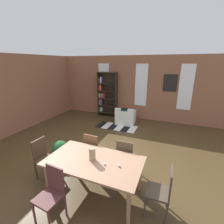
% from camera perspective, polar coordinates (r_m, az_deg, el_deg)
% --- Properties ---
extents(ground_plane, '(11.15, 11.15, 0.00)m').
position_cam_1_polar(ground_plane, '(4.26, -4.01, -20.48)').
color(ground_plane, '#48351D').
extents(back_wall_brick, '(9.05, 0.12, 2.92)m').
position_cam_1_polar(back_wall_brick, '(7.60, 10.41, 8.37)').
color(back_wall_brick, '#925B40').
rests_on(back_wall_brick, ground).
extents(window_pane_0, '(0.55, 0.02, 1.90)m').
position_cam_1_polar(window_pane_0, '(8.10, -2.93, 10.22)').
color(window_pane_0, white).
extents(window_pane_1, '(0.55, 0.02, 1.90)m').
position_cam_1_polar(window_pane_1, '(7.51, 10.36, 9.40)').
color(window_pane_1, white).
extents(window_pane_2, '(0.55, 0.02, 1.90)m').
position_cam_1_polar(window_pane_2, '(7.36, 24.92, 7.92)').
color(window_pane_2, white).
extents(dining_table, '(1.89, 1.04, 0.77)m').
position_cam_1_polar(dining_table, '(3.34, -6.43, -17.91)').
color(dining_table, '#9C7157').
rests_on(dining_table, ground).
extents(vase_on_table, '(0.13, 0.13, 0.26)m').
position_cam_1_polar(vase_on_table, '(3.23, -7.08, -14.73)').
color(vase_on_table, '#998466').
rests_on(vase_on_table, dining_table).
extents(tealight_candle_0, '(0.04, 0.04, 0.04)m').
position_cam_1_polar(tealight_candle_0, '(3.10, 2.50, -18.59)').
color(tealight_candle_0, silver).
rests_on(tealight_candle_0, dining_table).
extents(tealight_candle_1, '(0.04, 0.04, 0.03)m').
position_cam_1_polar(tealight_candle_1, '(3.15, -2.74, -18.05)').
color(tealight_candle_1, silver).
rests_on(tealight_candle_1, dining_table).
extents(dining_chair_far_right, '(0.40, 0.40, 0.95)m').
position_cam_1_polar(dining_chair_far_right, '(3.87, 4.91, -15.53)').
color(dining_chair_far_right, brown).
rests_on(dining_chair_far_right, ground).
extents(dining_chair_near_left, '(0.44, 0.44, 0.95)m').
position_cam_1_polar(dining_chair_near_left, '(3.19, -20.82, -25.17)').
color(dining_chair_near_left, '#552F2E').
rests_on(dining_chair_near_left, ground).
extents(dining_chair_head_left, '(0.41, 0.41, 0.95)m').
position_cam_1_polar(dining_chair_head_left, '(4.14, -23.17, -14.64)').
color(dining_chair_head_left, '#443020').
rests_on(dining_chair_head_left, ground).
extents(dining_chair_far_left, '(0.41, 0.41, 0.95)m').
position_cam_1_polar(dining_chair_far_left, '(4.16, -6.66, -13.08)').
color(dining_chair_far_left, brown).
rests_on(dining_chair_far_left, ground).
extents(dining_chair_head_right, '(0.41, 0.41, 0.95)m').
position_cam_1_polar(dining_chair_head_right, '(3.17, 17.59, -25.09)').
color(dining_chair_head_right, '#44392D').
rests_on(dining_chair_head_right, ground).
extents(bookshelf_tall, '(0.98, 0.29, 2.17)m').
position_cam_1_polar(bookshelf_tall, '(7.95, -2.07, 6.41)').
color(bookshelf_tall, '#2D2319').
rests_on(bookshelf_tall, ground).
extents(armchair_white, '(0.87, 0.87, 0.75)m').
position_cam_1_polar(armchair_white, '(7.08, 4.86, -1.94)').
color(armchair_white, white).
rests_on(armchair_white, ground).
extents(potted_plant_by_shelf, '(0.43, 0.43, 0.56)m').
position_cam_1_polar(potted_plant_by_shelf, '(4.73, -18.05, -12.77)').
color(potted_plant_by_shelf, '#9E6042').
rests_on(potted_plant_by_shelf, ground).
extents(striped_rug, '(1.68, 0.77, 0.01)m').
position_cam_1_polar(striped_rug, '(6.78, 1.62, -5.27)').
color(striped_rug, black).
rests_on(striped_rug, ground).
extents(framed_picture, '(0.56, 0.03, 0.72)m').
position_cam_1_polar(framed_picture, '(7.33, 20.10, 9.72)').
color(framed_picture, black).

